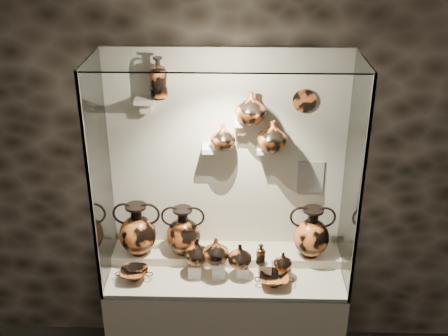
{
  "coord_description": "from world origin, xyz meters",
  "views": [
    {
      "loc": [
        0.07,
        -1.17,
        3.27
      ],
      "look_at": [
        -0.01,
        2.22,
        1.65
      ],
      "focal_mm": 45.0,
      "sensor_mm": 36.0,
      "label": 1
    }
  ],
  "objects_px": {
    "amphora_right": "(312,232)",
    "ovoid_vase_b": "(251,107)",
    "kylix_right": "(274,279)",
    "amphora_left": "(137,229)",
    "jug_c": "(240,256)",
    "kylix_left": "(134,274)",
    "jug_e": "(283,261)",
    "jug_b": "(216,250)",
    "lekythos_small": "(261,253)",
    "ovoid_vase_c": "(272,136)",
    "lekythos_tall": "(158,76)",
    "ovoid_vase_a": "(223,137)",
    "amphora_mid": "(183,231)",
    "jug_a": "(197,251)"
  },
  "relations": [
    {
      "from": "jug_e",
      "to": "kylix_left",
      "type": "bearing_deg",
      "value": -165.72
    },
    {
      "from": "jug_e",
      "to": "ovoid_vase_a",
      "type": "relative_size",
      "value": 0.75
    },
    {
      "from": "jug_e",
      "to": "jug_c",
      "type": "bearing_deg",
      "value": -170.04
    },
    {
      "from": "amphora_mid",
      "to": "kylix_left",
      "type": "xyz_separation_m",
      "value": [
        -0.33,
        -0.25,
        -0.21
      ]
    },
    {
      "from": "ovoid_vase_b",
      "to": "amphora_mid",
      "type": "bearing_deg",
      "value": -155.49
    },
    {
      "from": "kylix_right",
      "to": "ovoid_vase_c",
      "type": "relative_size",
      "value": 1.22
    },
    {
      "from": "jug_e",
      "to": "kylix_left",
      "type": "distance_m",
      "value": 1.06
    },
    {
      "from": "jug_e",
      "to": "kylix_right",
      "type": "bearing_deg",
      "value": -113.63
    },
    {
      "from": "jug_c",
      "to": "kylix_left",
      "type": "bearing_deg",
      "value": 165.31
    },
    {
      "from": "amphora_mid",
      "to": "jug_a",
      "type": "height_order",
      "value": "amphora_mid"
    },
    {
      "from": "jug_b",
      "to": "ovoid_vase_c",
      "type": "height_order",
      "value": "ovoid_vase_c"
    },
    {
      "from": "amphora_mid",
      "to": "jug_b",
      "type": "bearing_deg",
      "value": -15.69
    },
    {
      "from": "amphora_left",
      "to": "jug_b",
      "type": "xyz_separation_m",
      "value": [
        0.58,
        -0.19,
        -0.05
      ]
    },
    {
      "from": "jug_b",
      "to": "kylix_left",
      "type": "height_order",
      "value": "jug_b"
    },
    {
      "from": "kylix_right",
      "to": "amphora_right",
      "type": "bearing_deg",
      "value": 20.67
    },
    {
      "from": "jug_e",
      "to": "ovoid_vase_b",
      "type": "distance_m",
      "value": 1.11
    },
    {
      "from": "lekythos_small",
      "to": "lekythos_tall",
      "type": "height_order",
      "value": "lekythos_tall"
    },
    {
      "from": "jug_c",
      "to": "kylix_right",
      "type": "height_order",
      "value": "jug_c"
    },
    {
      "from": "lekythos_tall",
      "to": "lekythos_small",
      "type": "bearing_deg",
      "value": -45.92
    },
    {
      "from": "amphora_left",
      "to": "amphora_right",
      "type": "relative_size",
      "value": 1.04
    },
    {
      "from": "amphora_left",
      "to": "jug_c",
      "type": "distance_m",
      "value": 0.78
    },
    {
      "from": "jug_b",
      "to": "lekythos_small",
      "type": "bearing_deg",
      "value": 5.95
    },
    {
      "from": "kylix_right",
      "to": "ovoid_vase_b",
      "type": "distance_m",
      "value": 1.21
    },
    {
      "from": "amphora_mid",
      "to": "jug_c",
      "type": "bearing_deg",
      "value": -1.21
    },
    {
      "from": "jug_b",
      "to": "ovoid_vase_c",
      "type": "relative_size",
      "value": 0.9
    },
    {
      "from": "jug_a",
      "to": "kylix_right",
      "type": "bearing_deg",
      "value": -15.11
    },
    {
      "from": "amphora_left",
      "to": "jug_e",
      "type": "height_order",
      "value": "amphora_left"
    },
    {
      "from": "lekythos_tall",
      "to": "ovoid_vase_c",
      "type": "bearing_deg",
      "value": -26.2
    },
    {
      "from": "lekythos_small",
      "to": "ovoid_vase_b",
      "type": "xyz_separation_m",
      "value": [
        -0.09,
        0.25,
        0.99
      ]
    },
    {
      "from": "kylix_right",
      "to": "amphora_left",
      "type": "bearing_deg",
      "value": 139.3
    },
    {
      "from": "amphora_mid",
      "to": "jug_b",
      "type": "xyz_separation_m",
      "value": [
        0.25,
        -0.2,
        -0.03
      ]
    },
    {
      "from": "jug_e",
      "to": "kylix_right",
      "type": "relative_size",
      "value": 0.51
    },
    {
      "from": "lekythos_tall",
      "to": "ovoid_vase_c",
      "type": "relative_size",
      "value": 1.46
    },
    {
      "from": "ovoid_vase_b",
      "to": "kylix_left",
      "type": "bearing_deg",
      "value": -140.96
    },
    {
      "from": "jug_c",
      "to": "kylix_left",
      "type": "xyz_separation_m",
      "value": [
        -0.75,
        -0.06,
        -0.13
      ]
    },
    {
      "from": "kylix_right",
      "to": "ovoid_vase_c",
      "type": "distance_m",
      "value": 1.0
    },
    {
      "from": "ovoid_vase_a",
      "to": "kylix_left",
      "type": "bearing_deg",
      "value": -158.48
    },
    {
      "from": "amphora_left",
      "to": "amphora_right",
      "type": "bearing_deg",
      "value": 1.35
    },
    {
      "from": "kylix_left",
      "to": "jug_e",
      "type": "bearing_deg",
      "value": -2.57
    },
    {
      "from": "amphora_left",
      "to": "lekythos_tall",
      "type": "distance_m",
      "value": 1.14
    },
    {
      "from": "lekythos_tall",
      "to": "ovoid_vase_a",
      "type": "distance_m",
      "value": 0.6
    },
    {
      "from": "jug_b",
      "to": "lekythos_tall",
      "type": "distance_m",
      "value": 1.26
    },
    {
      "from": "kylix_left",
      "to": "ovoid_vase_a",
      "type": "relative_size",
      "value": 1.43
    },
    {
      "from": "jug_a",
      "to": "jug_b",
      "type": "distance_m",
      "value": 0.14
    },
    {
      "from": "ovoid_vase_a",
      "to": "ovoid_vase_b",
      "type": "relative_size",
      "value": 0.83
    },
    {
      "from": "jug_e",
      "to": "lekythos_tall",
      "type": "xyz_separation_m",
      "value": [
        -0.85,
        0.29,
        1.25
      ]
    },
    {
      "from": "amphora_right",
      "to": "ovoid_vase_b",
      "type": "height_order",
      "value": "ovoid_vase_b"
    },
    {
      "from": "kylix_right",
      "to": "ovoid_vase_c",
      "type": "bearing_deg",
      "value": 70.35
    },
    {
      "from": "jug_a",
      "to": "lekythos_small",
      "type": "bearing_deg",
      "value": -6.8
    },
    {
      "from": "jug_a",
      "to": "kylix_right",
      "type": "distance_m",
      "value": 0.57
    }
  ]
}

